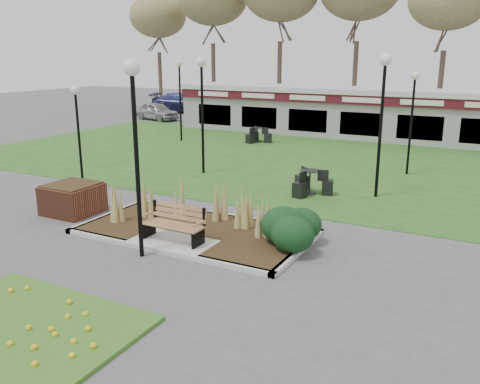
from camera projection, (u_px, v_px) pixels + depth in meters
The scene contains 19 objects.
ground at pixel (170, 247), 13.16m from camera, with size 100.00×100.00×0.00m, color #515154.
lawn at pixel (322, 162), 23.39m from camera, with size 34.00×16.00×0.02m, color #24591C.
flower_bed at pixel (22, 326), 9.22m from camera, with size 4.20×3.00×0.16m.
planting_bed at pixel (238, 226), 13.64m from camera, with size 6.75×3.40×1.27m.
park_bench at pixel (175, 223), 13.22m from camera, with size 1.70×0.66×0.93m.
brick_planter at pixel (73, 198), 15.88m from camera, with size 1.50×1.50×0.95m.
food_pavilion at pixel (368, 113), 29.80m from camera, with size 24.60×3.40×2.90m.
tree_backdrop at pixel (404, 1), 34.83m from camera, with size 47.24×5.24×10.36m.
lamp_post_near_left at pixel (77, 116), 17.45m from camera, with size 0.32×0.32×3.82m.
lamp_post_near_right at pixel (134, 116), 11.69m from camera, with size 0.39×0.39×4.75m.
lamp_post_mid_left at pixel (202, 90), 20.40m from camera, with size 0.39×0.39×4.72m.
lamp_post_mid_right at pixel (413, 100), 20.27m from camera, with size 0.35×0.35×4.19m.
lamp_post_far_right at pixel (383, 94), 16.83m from camera, with size 0.40×0.40×4.86m.
lamp_post_far_left at pixel (180, 82), 28.27m from camera, with size 0.38×0.38×4.53m.
bistro_set_a at pixel (258, 137), 28.59m from camera, with size 1.47×1.52×0.82m.
bistro_set_c at pixel (310, 186), 18.05m from camera, with size 1.59×1.55×0.86m.
car_silver at pixel (157, 111), 38.18m from camera, with size 1.55×3.86×1.32m, color #ADADB2.
car_black at pixel (255, 110), 39.15m from camera, with size 1.31×3.75×1.24m, color black.
car_blue at pixel (184, 103), 42.88m from camera, with size 2.28×5.62×1.63m, color navy.
Camera 1 is at (7.37, -10.04, 4.86)m, focal length 38.00 mm.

